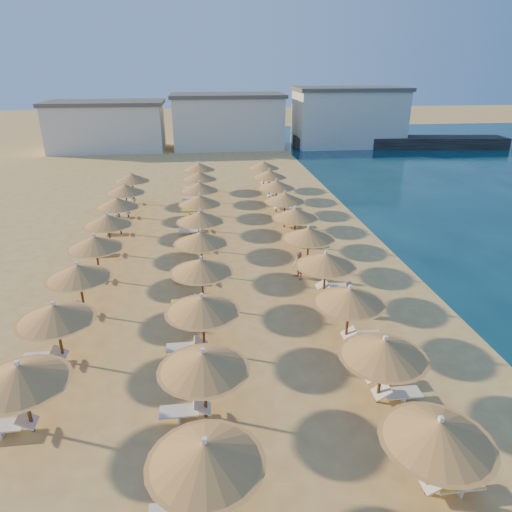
{
  "coord_description": "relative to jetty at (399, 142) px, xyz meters",
  "views": [
    {
      "loc": [
        -1.88,
        -19.07,
        11.13
      ],
      "look_at": [
        0.87,
        4.0,
        1.3
      ],
      "focal_mm": 32.0,
      "sensor_mm": 36.0,
      "label": 1
    }
  ],
  "objects": [
    {
      "name": "hotel_blocks",
      "position": [
        -22.72,
        2.81,
        2.95
      ],
      "size": [
        49.37,
        9.1,
        8.1
      ],
      "color": "silver",
      "rests_on": "ground"
    },
    {
      "name": "parasol_row_west",
      "position": [
        -28.37,
        -39.7,
        1.48
      ],
      "size": [
        3.06,
        41.0,
        2.75
      ],
      "color": "brown",
      "rests_on": "ground"
    },
    {
      "name": "loungers",
      "position": [
        -27.09,
        -39.43,
        -0.41
      ],
      "size": [
        14.85,
        39.47,
        0.66
      ],
      "color": "silver",
      "rests_on": "ground"
    },
    {
      "name": "parasol_row_inland",
      "position": [
        -34.03,
        -37.8,
        1.48
      ],
      "size": [
        3.06,
        29.62,
        2.75
      ],
      "color": "brown",
      "rests_on": "ground"
    },
    {
      "name": "beachgoer_b",
      "position": [
        -23.05,
        -40.79,
        0.03
      ],
      "size": [
        0.8,
        0.91,
        1.57
      ],
      "primitive_type": "imported",
      "rotation": [
        0.0,
        0.0,
        -1.25
      ],
      "color": "tan",
      "rests_on": "ground"
    },
    {
      "name": "jetty",
      "position": [
        0.0,
        0.0,
        0.0
      ],
      "size": [
        30.26,
        7.57,
        1.5
      ],
      "primitive_type": "cube",
      "rotation": [
        0.0,
        0.0,
        -0.12
      ],
      "color": "black",
      "rests_on": "ground"
    },
    {
      "name": "ground",
      "position": [
        -26.25,
        -44.35,
        -0.75
      ],
      "size": [
        220.0,
        220.0,
        0.0
      ],
      "primitive_type": "plane",
      "color": "#E2BB63",
      "rests_on": "ground"
    },
    {
      "name": "parasol_row_east",
      "position": [
        -22.3,
        -39.7,
        1.48
      ],
      "size": [
        3.06,
        41.0,
        2.75
      ],
      "color": "brown",
      "rests_on": "ground"
    },
    {
      "name": "beachgoer_a",
      "position": [
        -21.54,
        -44.91,
        0.1
      ],
      "size": [
        0.57,
        0.71,
        1.7
      ],
      "primitive_type": "imported",
      "rotation": [
        0.0,
        0.0,
        -1.28
      ],
      "color": "tan",
      "rests_on": "ground"
    }
  ]
}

